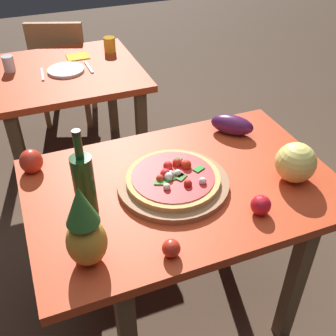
{
  "coord_description": "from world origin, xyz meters",
  "views": [
    {
      "loc": [
        -0.52,
        -1.15,
        1.76
      ],
      "look_at": [
        -0.04,
        0.05,
        0.78
      ],
      "focal_mm": 44.01,
      "sensor_mm": 36.0,
      "label": 1
    }
  ],
  "objects_px": {
    "pizza_board": "(173,183)",
    "tomato_near_board": "(171,248)",
    "drinking_glass_water": "(9,64)",
    "dining_chair": "(63,67)",
    "tomato_beside_pepper": "(261,205)",
    "knife_utensil": "(89,67)",
    "drinking_glass_juice": "(110,45)",
    "display_table": "(182,201)",
    "pizza": "(173,177)",
    "bell_pepper": "(31,161)",
    "dinner_plate": "(66,70)",
    "fork_utensil": "(42,74)",
    "background_table": "(67,87)",
    "wine_bottle": "(84,183)",
    "napkin_folded": "(78,56)",
    "melon": "(296,163)",
    "eggplant": "(232,125)",
    "pineapple_left": "(85,230)"
  },
  "relations": [
    {
      "from": "tomato_near_board",
      "to": "fork_utensil",
      "type": "distance_m",
      "value": 1.58
    },
    {
      "from": "bell_pepper",
      "to": "background_table",
      "type": "bearing_deg",
      "value": 72.82
    },
    {
      "from": "tomato_near_board",
      "to": "knife_utensil",
      "type": "distance_m",
      "value": 1.57
    },
    {
      "from": "display_table",
      "to": "knife_utensil",
      "type": "relative_size",
      "value": 6.77
    },
    {
      "from": "pizza",
      "to": "tomato_beside_pepper",
      "type": "xyz_separation_m",
      "value": [
        0.23,
        -0.26,
        -0.0
      ]
    },
    {
      "from": "drinking_glass_juice",
      "to": "drinking_glass_water",
      "type": "xyz_separation_m",
      "value": [
        -0.64,
        -0.08,
        -0.0
      ]
    },
    {
      "from": "eggplant",
      "to": "fork_utensil",
      "type": "xyz_separation_m",
      "value": [
        -0.73,
        0.98,
        -0.04
      ]
    },
    {
      "from": "fork_utensil",
      "to": "background_table",
      "type": "bearing_deg",
      "value": 14.79
    },
    {
      "from": "display_table",
      "to": "fork_utensil",
      "type": "height_order",
      "value": "fork_utensil"
    },
    {
      "from": "tomato_beside_pepper",
      "to": "napkin_folded",
      "type": "xyz_separation_m",
      "value": [
        -0.32,
        1.7,
        -0.03
      ]
    },
    {
      "from": "pineapple_left",
      "to": "dinner_plate",
      "type": "distance_m",
      "value": 1.51
    },
    {
      "from": "pineapple_left",
      "to": "dinner_plate",
      "type": "xyz_separation_m",
      "value": [
        0.2,
        1.49,
        -0.13
      ]
    },
    {
      "from": "display_table",
      "to": "eggplant",
      "type": "distance_m",
      "value": 0.46
    },
    {
      "from": "knife_utensil",
      "to": "display_table",
      "type": "bearing_deg",
      "value": -86.76
    },
    {
      "from": "dining_chair",
      "to": "bell_pepper",
      "type": "xyz_separation_m",
      "value": [
        -0.37,
        -1.61,
        0.29
      ]
    },
    {
      "from": "pizza_board",
      "to": "tomato_near_board",
      "type": "bearing_deg",
      "value": -112.83
    },
    {
      "from": "tomato_beside_pepper",
      "to": "tomato_near_board",
      "type": "distance_m",
      "value": 0.38
    },
    {
      "from": "pizza",
      "to": "melon",
      "type": "xyz_separation_m",
      "value": [
        0.46,
        -0.14,
        0.04
      ]
    },
    {
      "from": "drinking_glass_water",
      "to": "dining_chair",
      "type": "bearing_deg",
      "value": 55.37
    },
    {
      "from": "tomato_near_board",
      "to": "drinking_glass_water",
      "type": "distance_m",
      "value": 1.73
    },
    {
      "from": "dinner_plate",
      "to": "wine_bottle",
      "type": "bearing_deg",
      "value": -96.72
    },
    {
      "from": "tomato_beside_pepper",
      "to": "pizza_board",
      "type": "bearing_deg",
      "value": 131.89
    },
    {
      "from": "tomato_beside_pepper",
      "to": "pizza",
      "type": "bearing_deg",
      "value": 131.7
    },
    {
      "from": "drinking_glass_juice",
      "to": "tomato_near_board",
      "type": "bearing_deg",
      "value": -98.82
    },
    {
      "from": "drinking_glass_juice",
      "to": "fork_utensil",
      "type": "relative_size",
      "value": 0.54
    },
    {
      "from": "pizza_board",
      "to": "melon",
      "type": "height_order",
      "value": "melon"
    },
    {
      "from": "dining_chair",
      "to": "pizza",
      "type": "relative_size",
      "value": 2.32
    },
    {
      "from": "wine_bottle",
      "to": "napkin_folded",
      "type": "bearing_deg",
      "value": 79.88
    },
    {
      "from": "display_table",
      "to": "bell_pepper",
      "type": "distance_m",
      "value": 0.63
    },
    {
      "from": "eggplant",
      "to": "napkin_folded",
      "type": "xyz_separation_m",
      "value": [
        -0.48,
        1.18,
        -0.04
      ]
    },
    {
      "from": "fork_utensil",
      "to": "napkin_folded",
      "type": "relative_size",
      "value": 1.29
    },
    {
      "from": "dinner_plate",
      "to": "bell_pepper",
      "type": "bearing_deg",
      "value": -108.03
    },
    {
      "from": "pizza_board",
      "to": "tomato_near_board",
      "type": "height_order",
      "value": "tomato_near_board"
    },
    {
      "from": "dining_chair",
      "to": "fork_utensil",
      "type": "relative_size",
      "value": 4.72
    },
    {
      "from": "pizza",
      "to": "tomato_near_board",
      "type": "distance_m",
      "value": 0.36
    },
    {
      "from": "tomato_beside_pepper",
      "to": "drinking_glass_juice",
      "type": "relative_size",
      "value": 0.77
    },
    {
      "from": "dining_chair",
      "to": "tomato_near_board",
      "type": "xyz_separation_m",
      "value": [
        -0.0,
        -2.23,
        0.28
      ]
    },
    {
      "from": "wine_bottle",
      "to": "dining_chair",
      "type": "bearing_deg",
      "value": 83.82
    },
    {
      "from": "bell_pepper",
      "to": "dinner_plate",
      "type": "distance_m",
      "value": 0.99
    },
    {
      "from": "bell_pepper",
      "to": "drinking_glass_juice",
      "type": "relative_size",
      "value": 1.06
    },
    {
      "from": "background_table",
      "to": "wine_bottle",
      "type": "height_order",
      "value": "wine_bottle"
    },
    {
      "from": "tomato_beside_pepper",
      "to": "dinner_plate",
      "type": "bearing_deg",
      "value": 105.89
    },
    {
      "from": "pizza_board",
      "to": "drinking_glass_water",
      "type": "xyz_separation_m",
      "value": [
        -0.51,
        1.37,
        0.03
      ]
    },
    {
      "from": "pizza_board",
      "to": "tomato_beside_pepper",
      "type": "height_order",
      "value": "tomato_beside_pepper"
    },
    {
      "from": "melon",
      "to": "drinking_glass_juice",
      "type": "xyz_separation_m",
      "value": [
        -0.33,
        1.58,
        -0.03
      ]
    },
    {
      "from": "pizza_board",
      "to": "dinner_plate",
      "type": "distance_m",
      "value": 1.25
    },
    {
      "from": "display_table",
      "to": "tomato_near_board",
      "type": "height_order",
      "value": "tomato_near_board"
    },
    {
      "from": "display_table",
      "to": "dining_chair",
      "type": "relative_size",
      "value": 1.43
    },
    {
      "from": "tomato_beside_pepper",
      "to": "dinner_plate",
      "type": "xyz_separation_m",
      "value": [
        -0.43,
        1.5,
        -0.03
      ]
    },
    {
      "from": "tomato_beside_pepper",
      "to": "fork_utensil",
      "type": "distance_m",
      "value": 1.6
    }
  ]
}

